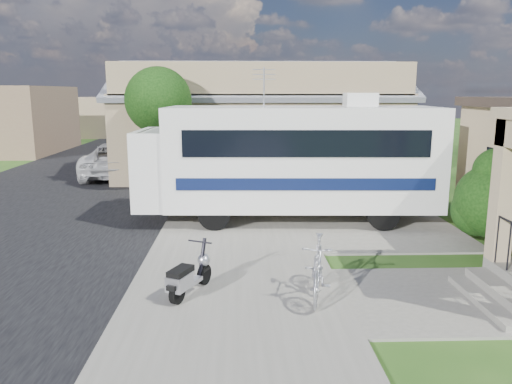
{
  "coord_description": "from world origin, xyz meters",
  "views": [
    {
      "loc": [
        -0.89,
        -9.32,
        3.69
      ],
      "look_at": [
        -0.5,
        2.5,
        1.3
      ],
      "focal_mm": 35.0,
      "sensor_mm": 36.0,
      "label": 1
    }
  ],
  "objects_px": {
    "pickup_truck": "(120,159)",
    "van": "(145,140)",
    "motorhome": "(290,158)",
    "garden_hose": "(486,285)",
    "scooter": "(188,277)",
    "shrub": "(495,197)",
    "bicycle": "(318,271)"
  },
  "relations": [
    {
      "from": "pickup_truck",
      "to": "van",
      "type": "height_order",
      "value": "van"
    },
    {
      "from": "motorhome",
      "to": "garden_hose",
      "type": "height_order",
      "value": "motorhome"
    },
    {
      "from": "scooter",
      "to": "garden_hose",
      "type": "distance_m",
      "value": 5.59
    },
    {
      "from": "shrub",
      "to": "bicycle",
      "type": "xyz_separation_m",
      "value": [
        -4.65,
        -2.94,
        -0.69
      ]
    },
    {
      "from": "bicycle",
      "to": "pickup_truck",
      "type": "height_order",
      "value": "pickup_truck"
    },
    {
      "from": "bicycle",
      "to": "motorhome",
      "type": "bearing_deg",
      "value": 101.07
    },
    {
      "from": "van",
      "to": "garden_hose",
      "type": "bearing_deg",
      "value": -59.66
    },
    {
      "from": "motorhome",
      "to": "shrub",
      "type": "distance_m",
      "value": 5.38
    },
    {
      "from": "motorhome",
      "to": "shrub",
      "type": "relative_size",
      "value": 3.51
    },
    {
      "from": "motorhome",
      "to": "garden_hose",
      "type": "xyz_separation_m",
      "value": [
        3.2,
        -5.31,
        -1.75
      ]
    },
    {
      "from": "scooter",
      "to": "pickup_truck",
      "type": "relative_size",
      "value": 0.24
    },
    {
      "from": "motorhome",
      "to": "garden_hose",
      "type": "bearing_deg",
      "value": -56.9
    },
    {
      "from": "motorhome",
      "to": "pickup_truck",
      "type": "height_order",
      "value": "motorhome"
    },
    {
      "from": "van",
      "to": "garden_hose",
      "type": "height_order",
      "value": "van"
    },
    {
      "from": "scooter",
      "to": "shrub",
      "type": "bearing_deg",
      "value": 46.61
    },
    {
      "from": "garden_hose",
      "to": "scooter",
      "type": "bearing_deg",
      "value": -177.79
    },
    {
      "from": "scooter",
      "to": "garden_hose",
      "type": "height_order",
      "value": "scooter"
    },
    {
      "from": "bicycle",
      "to": "garden_hose",
      "type": "relative_size",
      "value": 4.56
    },
    {
      "from": "scooter",
      "to": "van",
      "type": "xyz_separation_m",
      "value": [
        -4.67,
        21.09,
        0.47
      ]
    },
    {
      "from": "shrub",
      "to": "motorhome",
      "type": "bearing_deg",
      "value": 149.23
    },
    {
      "from": "motorhome",
      "to": "bicycle",
      "type": "xyz_separation_m",
      "value": [
        -0.06,
        -5.67,
        -1.29
      ]
    },
    {
      "from": "bicycle",
      "to": "pickup_truck",
      "type": "relative_size",
      "value": 0.33
    },
    {
      "from": "motorhome",
      "to": "shrub",
      "type": "xyz_separation_m",
      "value": [
        4.59,
        -2.73,
        -0.61
      ]
    },
    {
      "from": "van",
      "to": "garden_hose",
      "type": "relative_size",
      "value": 15.44
    },
    {
      "from": "shrub",
      "to": "scooter",
      "type": "xyz_separation_m",
      "value": [
        -6.97,
        -2.8,
        -0.81
      ]
    },
    {
      "from": "shrub",
      "to": "scooter",
      "type": "relative_size",
      "value": 1.83
    },
    {
      "from": "motorhome",
      "to": "shrub",
      "type": "bearing_deg",
      "value": -28.74
    },
    {
      "from": "shrub",
      "to": "garden_hose",
      "type": "height_order",
      "value": "shrub"
    },
    {
      "from": "shrub",
      "to": "garden_hose",
      "type": "bearing_deg",
      "value": -118.26
    },
    {
      "from": "garden_hose",
      "to": "bicycle",
      "type": "bearing_deg",
      "value": -173.79
    },
    {
      "from": "scooter",
      "to": "van",
      "type": "height_order",
      "value": "van"
    },
    {
      "from": "motorhome",
      "to": "scooter",
      "type": "xyz_separation_m",
      "value": [
        -2.38,
        -5.53,
        -1.42
      ]
    }
  ]
}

